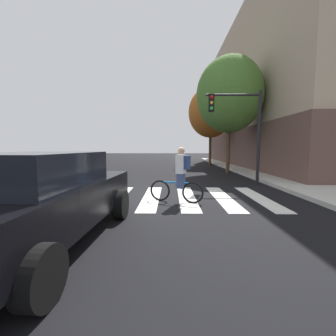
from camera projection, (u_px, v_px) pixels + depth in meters
name	position (u px, v px, depth m)	size (l,w,h in m)	color
ground_plane	(136.00, 197.00, 7.45)	(120.00, 120.00, 0.00)	black
crosswalk_stripes	(134.00, 197.00, 7.46)	(8.91, 3.68, 0.01)	silver
sedan_near	(39.00, 198.00, 3.74)	(2.36, 4.69, 1.59)	black
cyclist	(180.00, 175.00, 6.70)	(1.64, 0.61, 1.69)	black
traffic_light_near	(241.00, 121.00, 9.90)	(2.47, 0.28, 4.20)	black
fire_hydrant	(264.00, 165.00, 14.95)	(0.33, 0.22, 0.78)	gold
street_tree_near	(229.00, 95.00, 14.14)	(4.19, 4.19, 7.45)	#4C3823
street_tree_mid	(211.00, 112.00, 20.88)	(4.17, 4.17, 7.42)	#4C3823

